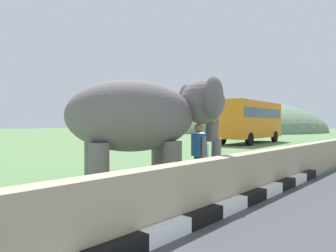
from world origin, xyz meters
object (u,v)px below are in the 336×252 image
at_px(elephant, 147,117).
at_px(cow_near, 202,139).
at_px(person_handler, 199,152).
at_px(bus_orange, 250,119).

height_order(elephant, cow_near, elephant).
bearing_deg(person_handler, elephant, 149.97).
bearing_deg(elephant, person_handler, -30.03).
distance_m(person_handler, bus_orange, 19.12).
bearing_deg(person_handler, bus_orange, 22.66).
relative_size(elephant, cow_near, 2.36).
xyz_separation_m(person_handler, cow_near, (6.27, 4.33, -0.06)).
bearing_deg(elephant, bus_orange, 19.55).
xyz_separation_m(elephant, cow_near, (7.45, 3.64, -0.94)).
distance_m(elephant, person_handler, 1.62).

